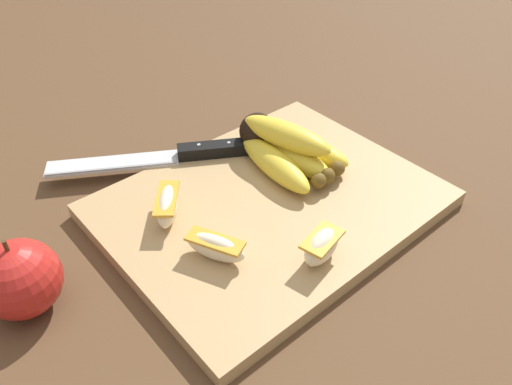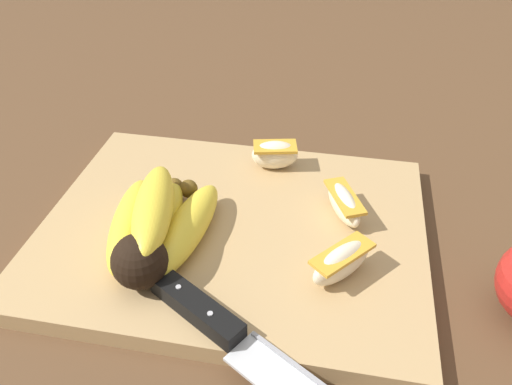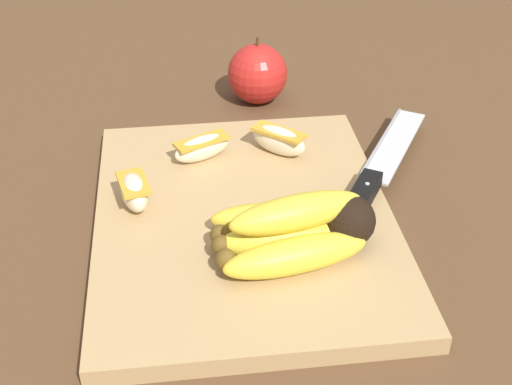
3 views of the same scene
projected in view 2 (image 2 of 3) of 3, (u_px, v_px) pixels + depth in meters
The scene contains 7 objects.
ground_plane at pixel (246, 232), 0.56m from camera, with size 6.00×6.00×0.00m, color brown.
cutting_board at pixel (233, 231), 0.55m from camera, with size 0.40×0.31×0.02m, color tan.
banana_bunch at pixel (155, 226), 0.51m from camera, with size 0.12×0.16×0.06m.
chefs_knife at pixel (237, 340), 0.42m from camera, with size 0.25×0.17×0.02m.
apple_wedge_near at pixel (342, 262), 0.47m from camera, with size 0.06×0.07×0.04m.
apple_wedge_middle at pixel (275, 154), 0.62m from camera, with size 0.06×0.04×0.04m.
apple_wedge_far at pixel (344, 203), 0.55m from camera, with size 0.05×0.07×0.03m.
Camera 2 is at (-0.09, 0.41, 0.38)m, focal length 35.93 mm.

